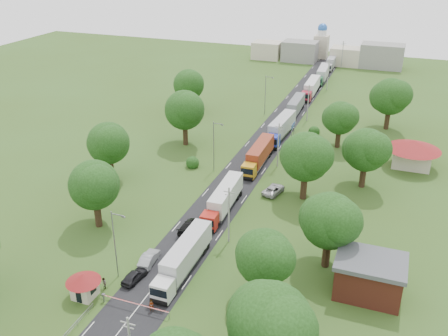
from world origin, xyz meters
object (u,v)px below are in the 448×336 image
at_px(pedestrian_near, 151,306).
at_px(guard_booth, 84,283).
at_px(info_sign, 293,128).
at_px(car_lane_front, 134,276).
at_px(truck_0, 184,257).
at_px(boom_barrier, 126,302).
at_px(car_lane_mid, 149,259).

bearing_deg(pedestrian_near, guard_booth, 168.07).
relative_size(info_sign, car_lane_front, 0.97).
xyz_separation_m(truck_0, car_lane_front, (-5.28, -4.21, -1.44)).
height_order(guard_booth, pedestrian_near, guard_booth).
distance_m(boom_barrier, car_lane_front, 5.27).
xyz_separation_m(info_sign, car_lane_front, (-8.20, -55.00, -2.28)).
height_order(info_sign, car_lane_front, info_sign).
xyz_separation_m(boom_barrier, pedestrian_near, (3.27, 0.50, -0.07)).
height_order(boom_barrier, car_lane_front, car_lane_front).
bearing_deg(car_lane_front, info_sign, -91.34).
height_order(info_sign, pedestrian_near, info_sign).
xyz_separation_m(truck_0, car_lane_mid, (-5.28, -0.15, -1.39)).
relative_size(car_lane_mid, pedestrian_near, 2.87).
height_order(guard_booth, car_lane_front, guard_booth).
bearing_deg(truck_0, info_sign, 86.71).
height_order(car_lane_mid, pedestrian_near, pedestrian_near).
xyz_separation_m(info_sign, truck_0, (-2.92, -50.79, -0.83)).
distance_m(boom_barrier, guard_booth, 5.98).
relative_size(info_sign, car_lane_mid, 0.87).
bearing_deg(car_lane_mid, guard_booth, 59.87).
xyz_separation_m(guard_booth, info_sign, (12.40, 60.00, 0.84)).
relative_size(boom_barrier, info_sign, 2.25).
height_order(boom_barrier, info_sign, info_sign).
height_order(boom_barrier, truck_0, truck_0).
bearing_deg(guard_booth, boom_barrier, 0.01).
relative_size(guard_booth, info_sign, 1.07).
xyz_separation_m(car_lane_mid, pedestrian_near, (4.91, -8.55, 0.04)).
height_order(truck_0, pedestrian_near, truck_0).
bearing_deg(truck_0, guard_booth, -135.84).
bearing_deg(guard_booth, car_lane_front, 49.98).
distance_m(guard_booth, car_lane_mid, 10.08).
height_order(truck_0, car_lane_mid, truck_0).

